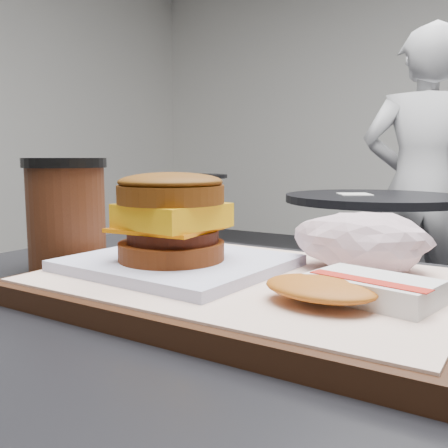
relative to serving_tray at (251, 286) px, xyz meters
The scene contains 9 objects.
serving_tray is the anchor object (origin of this frame).
breakfast_sandwich 0.09m from the serving_tray, 166.92° to the right, with size 0.20×0.18×0.09m.
hash_brown 0.11m from the serving_tray, 18.88° to the right, with size 0.13×0.10×0.02m.
crumpled_wrapper 0.11m from the serving_tray, 44.85° to the left, with size 0.13×0.10×0.06m, color silver, non-canonical shape.
coffee_cup 0.24m from the serving_tray, behind, with size 0.09×0.09×0.13m.
neighbor_table 1.64m from the serving_tray, 101.87° to the left, with size 0.70×0.70×0.75m.
napkin 1.61m from the serving_tray, 104.62° to the left, with size 0.12×0.12×0.00m, color white.
patron 2.14m from the serving_tray, 97.19° to the left, with size 0.55×0.36×1.50m, color #BCBCC1.
bg_table_mid 3.95m from the serving_tray, 127.19° to the left, with size 0.66×0.66×0.75m.
Camera 1 is at (0.20, -0.33, 0.90)m, focal length 40.00 mm.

